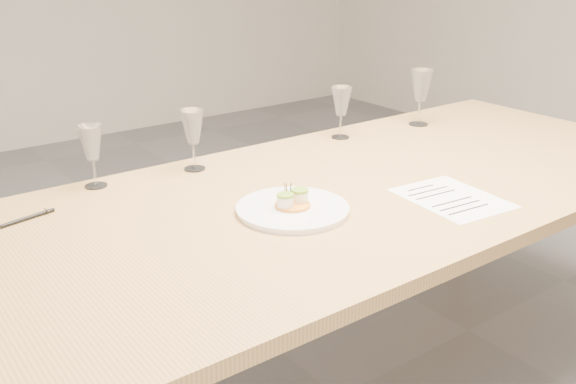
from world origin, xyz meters
TOP-DOWN VIEW (x-y plane):
  - dining_table at (0.00, 0.00)m, footprint 2.40×1.00m
  - dinner_plate at (-0.24, -0.06)m, footprint 0.30×0.30m
  - recipe_sheet at (0.17, -0.24)m, footprint 0.25×0.31m
  - ballpoint_pen at (-0.81, 0.30)m, footprint 0.14×0.05m
  - wine_glass_0 at (-0.58, 0.43)m, footprint 0.07×0.07m
  - wine_glass_1 at (-0.28, 0.40)m, footprint 0.08×0.08m
  - wine_glass_2 at (0.32, 0.39)m, footprint 0.07×0.07m
  - wine_glass_3 at (0.68, 0.35)m, footprint 0.09×0.09m

SIDE VIEW (x-z plane):
  - dining_table at x=0.00m, z-range 0.31..1.06m
  - recipe_sheet at x=0.17m, z-range 0.75..0.75m
  - ballpoint_pen at x=-0.81m, z-range 0.75..0.76m
  - dinner_plate at x=-0.24m, z-range 0.72..0.80m
  - wine_glass_0 at x=-0.58m, z-range 0.79..0.97m
  - wine_glass_2 at x=0.32m, z-range 0.79..0.97m
  - wine_glass_1 at x=-0.28m, z-range 0.79..0.98m
  - wine_glass_3 at x=0.68m, z-range 0.79..1.01m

